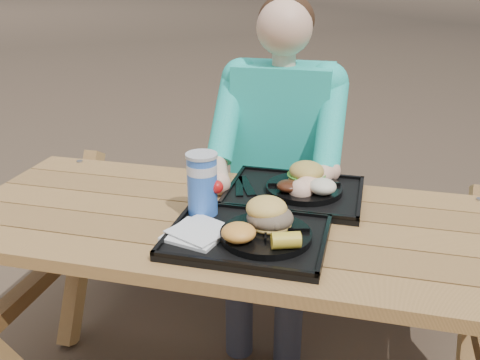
# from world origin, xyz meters

# --- Properties ---
(picnic_table) EXTENTS (1.80, 1.49, 0.75)m
(picnic_table) POSITION_xyz_m (0.00, 0.00, 0.38)
(picnic_table) COLOR #999999
(picnic_table) RESTS_ON ground
(tray_near) EXTENTS (0.45, 0.35, 0.02)m
(tray_near) POSITION_xyz_m (0.06, -0.14, 0.76)
(tray_near) COLOR black
(tray_near) RESTS_ON picnic_table
(tray_far) EXTENTS (0.45, 0.35, 0.02)m
(tray_far) POSITION_xyz_m (0.14, 0.21, 0.76)
(tray_far) COLOR black
(tray_far) RESTS_ON picnic_table
(plate_near) EXTENTS (0.26, 0.26, 0.02)m
(plate_near) POSITION_xyz_m (0.11, -0.14, 0.78)
(plate_near) COLOR black
(plate_near) RESTS_ON tray_near
(plate_far) EXTENTS (0.26, 0.26, 0.02)m
(plate_far) POSITION_xyz_m (0.17, 0.22, 0.78)
(plate_far) COLOR black
(plate_far) RESTS_ON tray_far
(napkin_stack) EXTENTS (0.19, 0.19, 0.02)m
(napkin_stack) POSITION_xyz_m (-0.08, -0.18, 0.78)
(napkin_stack) COLOR white
(napkin_stack) RESTS_ON tray_near
(soda_cup) EXTENTS (0.09, 0.09, 0.19)m
(soda_cup) POSITION_xyz_m (-0.11, -0.03, 0.86)
(soda_cup) COLOR blue
(soda_cup) RESTS_ON tray_near
(condiment_bbq) EXTENTS (0.05, 0.05, 0.03)m
(condiment_bbq) POSITION_xyz_m (0.06, -0.01, 0.78)
(condiment_bbq) COLOR black
(condiment_bbq) RESTS_ON tray_near
(condiment_mustard) EXTENTS (0.05, 0.05, 0.03)m
(condiment_mustard) POSITION_xyz_m (0.11, -0.01, 0.79)
(condiment_mustard) COLOR yellow
(condiment_mustard) RESTS_ON tray_near
(sandwich) EXTENTS (0.13, 0.13, 0.13)m
(sandwich) POSITION_xyz_m (0.11, -0.10, 0.85)
(sandwich) COLOR #F3BE55
(sandwich) RESTS_ON plate_near
(mac_cheese) EXTENTS (0.10, 0.10, 0.05)m
(mac_cheese) POSITION_xyz_m (0.05, -0.21, 0.81)
(mac_cheese) COLOR #F6A740
(mac_cheese) RESTS_ON plate_near
(corn_cob) EXTENTS (0.10, 0.10, 0.05)m
(corn_cob) POSITION_xyz_m (0.18, -0.22, 0.81)
(corn_cob) COLOR yellow
(corn_cob) RESTS_ON plate_near
(cutlery_far) EXTENTS (0.10, 0.17, 0.01)m
(cutlery_far) POSITION_xyz_m (-0.03, 0.21, 0.77)
(cutlery_far) COLOR black
(cutlery_far) RESTS_ON tray_far
(burger) EXTENTS (0.12, 0.12, 0.11)m
(burger) POSITION_xyz_m (0.17, 0.26, 0.84)
(burger) COLOR gold
(burger) RESTS_ON plate_far
(baked_beans) EXTENTS (0.08, 0.08, 0.04)m
(baked_beans) POSITION_xyz_m (0.12, 0.16, 0.81)
(baked_beans) COLOR #421B0D
(baked_beans) RESTS_ON plate_far
(potato_salad) EXTENTS (0.09, 0.09, 0.05)m
(potato_salad) POSITION_xyz_m (0.24, 0.17, 0.82)
(potato_salad) COLOR #F3EBCE
(potato_salad) RESTS_ON plate_far
(diner) EXTENTS (0.48, 0.84, 1.28)m
(diner) POSITION_xyz_m (0.03, 0.58, 0.64)
(diner) COLOR teal
(diner) RESTS_ON ground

